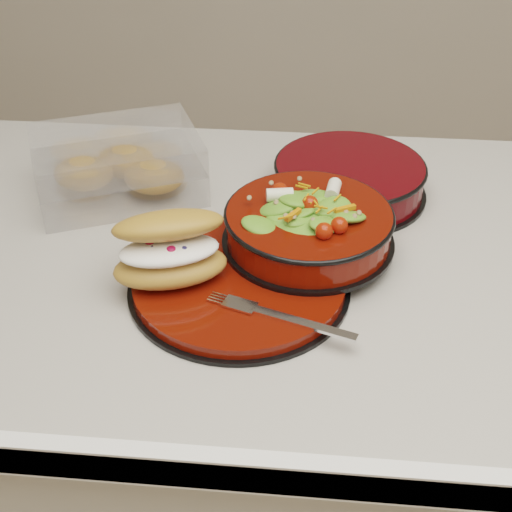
# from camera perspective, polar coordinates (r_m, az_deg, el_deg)

# --- Properties ---
(island_counter) EXTENTS (1.24, 0.74, 0.90)m
(island_counter) POSITION_cam_1_polar(r_m,az_deg,el_deg) (1.30, 2.42, -15.74)
(island_counter) COLOR silver
(island_counter) RESTS_ON ground
(dinner_plate) EXTENTS (0.29, 0.29, 0.02)m
(dinner_plate) POSITION_cam_1_polar(r_m,az_deg,el_deg) (0.92, -1.31, -2.20)
(dinner_plate) COLOR black
(dinner_plate) RESTS_ON island_counter
(salad_bowl) EXTENTS (0.23, 0.23, 0.10)m
(salad_bowl) POSITION_cam_1_polar(r_m,az_deg,el_deg) (0.96, 4.25, 2.85)
(salad_bowl) COLOR black
(salad_bowl) RESTS_ON dinner_plate
(croissant) EXTENTS (0.16, 0.13, 0.09)m
(croissant) POSITION_cam_1_polar(r_m,az_deg,el_deg) (0.89, -6.88, 0.54)
(croissant) COLOR #B37636
(croissant) RESTS_ON dinner_plate
(fork) EXTENTS (0.17, 0.07, 0.00)m
(fork) POSITION_cam_1_polar(r_m,az_deg,el_deg) (0.85, 2.24, -4.93)
(fork) COLOR silver
(fork) RESTS_ON dinner_plate
(pastry_box) EXTENTS (0.30, 0.26, 0.09)m
(pastry_box) POSITION_cam_1_polar(r_m,az_deg,el_deg) (1.13, -10.97, 7.12)
(pastry_box) COLOR white
(pastry_box) RESTS_ON island_counter
(extra_bowl) EXTENTS (0.24, 0.24, 0.05)m
(extra_bowl) POSITION_cam_1_polar(r_m,az_deg,el_deg) (1.11, 7.47, 6.22)
(extra_bowl) COLOR black
(extra_bowl) RESTS_ON island_counter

